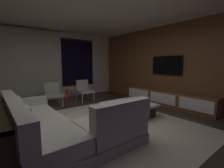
{
  "coord_description": "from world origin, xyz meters",
  "views": [
    {
      "loc": [
        -1.83,
        -2.81,
        1.4
      ],
      "look_at": [
        0.58,
        0.24,
        0.9
      ],
      "focal_mm": 25.16,
      "sensor_mm": 36.0,
      "label": 1
    }
  ],
  "objects_px": {
    "accent_chair_near_window": "(84,89)",
    "mounted_tv": "(167,65)",
    "book_stack_on_coffee_table": "(131,100)",
    "accent_chair_by_curtain": "(53,93)",
    "media_console": "(167,99)",
    "sectional_couch": "(57,127)",
    "side_stool": "(69,92)",
    "coffee_table": "(129,110)"
  },
  "relations": [
    {
      "from": "sectional_couch",
      "to": "accent_chair_by_curtain",
      "type": "height_order",
      "value": "sectional_couch"
    },
    {
      "from": "accent_chair_by_curtain",
      "to": "coffee_table",
      "type": "bearing_deg",
      "value": -63.47
    },
    {
      "from": "media_console",
      "to": "mounted_tv",
      "type": "height_order",
      "value": "mounted_tv"
    },
    {
      "from": "book_stack_on_coffee_table",
      "to": "side_stool",
      "type": "relative_size",
      "value": 0.65
    },
    {
      "from": "sectional_couch",
      "to": "coffee_table",
      "type": "height_order",
      "value": "sectional_couch"
    },
    {
      "from": "media_console",
      "to": "accent_chair_by_curtain",
      "type": "bearing_deg",
      "value": 139.9
    },
    {
      "from": "book_stack_on_coffee_table",
      "to": "media_console",
      "type": "height_order",
      "value": "media_console"
    },
    {
      "from": "accent_chair_near_window",
      "to": "media_console",
      "type": "height_order",
      "value": "accent_chair_near_window"
    },
    {
      "from": "accent_chair_near_window",
      "to": "media_console",
      "type": "relative_size",
      "value": 0.25
    },
    {
      "from": "coffee_table",
      "to": "book_stack_on_coffee_table",
      "type": "xyz_separation_m",
      "value": [
        0.19,
        0.09,
        0.23
      ]
    },
    {
      "from": "accent_chair_by_curtain",
      "to": "accent_chair_near_window",
      "type": "bearing_deg",
      "value": -0.44
    },
    {
      "from": "accent_chair_near_window",
      "to": "mounted_tv",
      "type": "bearing_deg",
      "value": -49.37
    },
    {
      "from": "coffee_table",
      "to": "accent_chair_near_window",
      "type": "xyz_separation_m",
      "value": [
        -0.04,
        2.42,
        0.25
      ]
    },
    {
      "from": "accent_chair_by_curtain",
      "to": "side_stool",
      "type": "xyz_separation_m",
      "value": [
        0.57,
        0.03,
        -0.06
      ]
    },
    {
      "from": "accent_chair_by_curtain",
      "to": "mounted_tv",
      "type": "xyz_separation_m",
      "value": [
        3.12,
        -2.28,
        0.92
      ]
    },
    {
      "from": "book_stack_on_coffee_table",
      "to": "mounted_tv",
      "type": "relative_size",
      "value": 0.27
    },
    {
      "from": "accent_chair_by_curtain",
      "to": "mounted_tv",
      "type": "height_order",
      "value": "mounted_tv"
    },
    {
      "from": "side_stool",
      "to": "media_console",
      "type": "distance_m",
      "value": 3.45
    },
    {
      "from": "accent_chair_by_curtain",
      "to": "side_stool",
      "type": "relative_size",
      "value": 1.7
    },
    {
      "from": "book_stack_on_coffee_table",
      "to": "accent_chair_near_window",
      "type": "relative_size",
      "value": 0.38
    },
    {
      "from": "book_stack_on_coffee_table",
      "to": "accent_chair_near_window",
      "type": "xyz_separation_m",
      "value": [
        -0.23,
        2.32,
        0.02
      ]
    },
    {
      "from": "sectional_couch",
      "to": "media_console",
      "type": "height_order",
      "value": "sectional_couch"
    },
    {
      "from": "coffee_table",
      "to": "accent_chair_by_curtain",
      "type": "relative_size",
      "value": 1.49
    },
    {
      "from": "accent_chair_near_window",
      "to": "sectional_couch",
      "type": "bearing_deg",
      "value": -126.57
    },
    {
      "from": "accent_chair_near_window",
      "to": "mounted_tv",
      "type": "distance_m",
      "value": 3.13
    },
    {
      "from": "book_stack_on_coffee_table",
      "to": "media_console",
      "type": "bearing_deg",
      "value": -5.42
    },
    {
      "from": "book_stack_on_coffee_table",
      "to": "mounted_tv",
      "type": "distance_m",
      "value": 1.96
    },
    {
      "from": "coffee_table",
      "to": "accent_chair_by_curtain",
      "type": "xyz_separation_m",
      "value": [
        -1.21,
        2.42,
        0.25
      ]
    },
    {
      "from": "accent_chair_near_window",
      "to": "accent_chair_by_curtain",
      "type": "relative_size",
      "value": 1.0
    },
    {
      "from": "accent_chair_near_window",
      "to": "side_stool",
      "type": "xyz_separation_m",
      "value": [
        -0.6,
        0.04,
        -0.06
      ]
    },
    {
      "from": "sectional_couch",
      "to": "side_stool",
      "type": "xyz_separation_m",
      "value": [
        1.36,
        2.69,
        0.08
      ]
    },
    {
      "from": "mounted_tv",
      "to": "accent_chair_near_window",
      "type": "bearing_deg",
      "value": 130.63
    },
    {
      "from": "coffee_table",
      "to": "mounted_tv",
      "type": "distance_m",
      "value": 2.24
    },
    {
      "from": "coffee_table",
      "to": "media_console",
      "type": "height_order",
      "value": "media_console"
    },
    {
      "from": "accent_chair_by_curtain",
      "to": "media_console",
      "type": "height_order",
      "value": "accent_chair_by_curtain"
    },
    {
      "from": "side_stool",
      "to": "mounted_tv",
      "type": "relative_size",
      "value": 0.41
    },
    {
      "from": "accent_chair_near_window",
      "to": "side_stool",
      "type": "relative_size",
      "value": 1.7
    },
    {
      "from": "sectional_couch",
      "to": "accent_chair_by_curtain",
      "type": "relative_size",
      "value": 3.21
    },
    {
      "from": "book_stack_on_coffee_table",
      "to": "mounted_tv",
      "type": "xyz_separation_m",
      "value": [
        1.72,
        0.05,
        0.94
      ]
    },
    {
      "from": "book_stack_on_coffee_table",
      "to": "accent_chair_near_window",
      "type": "bearing_deg",
      "value": 95.65
    },
    {
      "from": "sectional_couch",
      "to": "coffee_table",
      "type": "xyz_separation_m",
      "value": [
        2.0,
        0.23,
        -0.1
      ]
    },
    {
      "from": "accent_chair_near_window",
      "to": "media_console",
      "type": "xyz_separation_m",
      "value": [
        1.77,
        -2.47,
        -0.18
      ]
    }
  ]
}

